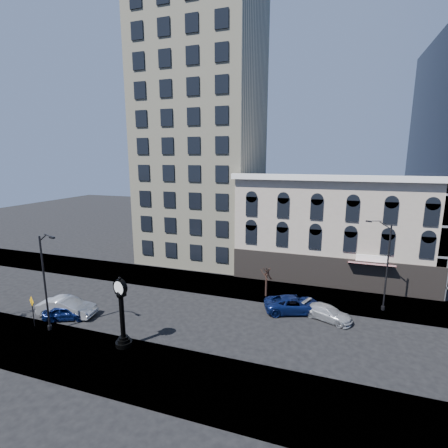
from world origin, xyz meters
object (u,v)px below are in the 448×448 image
(car_near_a, at_px, (67,312))
(street_lamp_near, at_px, (46,257))
(warning_sign, at_px, (32,306))
(street_clock, at_px, (122,315))
(car_near_b, at_px, (67,307))

(car_near_a, bearing_deg, street_lamp_near, 175.76)
(warning_sign, bearing_deg, street_clock, 24.02)
(warning_sign, bearing_deg, street_lamp_near, 20.08)
(warning_sign, relative_size, car_near_a, 0.70)
(street_clock, relative_size, warning_sign, 2.04)
(street_clock, xyz_separation_m, street_lamp_near, (-6.70, -0.13, 3.93))
(street_clock, height_order, car_near_a, street_clock)
(warning_sign, bearing_deg, car_near_b, 91.68)
(street_clock, distance_m, car_near_b, 8.52)
(car_near_b, bearing_deg, street_clock, -117.05)
(street_lamp_near, distance_m, car_near_b, 6.44)
(warning_sign, relative_size, car_near_b, 0.52)
(street_lamp_near, bearing_deg, car_near_a, 125.15)
(warning_sign, xyz_separation_m, car_near_a, (1.47, 2.09, -1.33))
(warning_sign, distance_m, car_near_b, 3.00)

